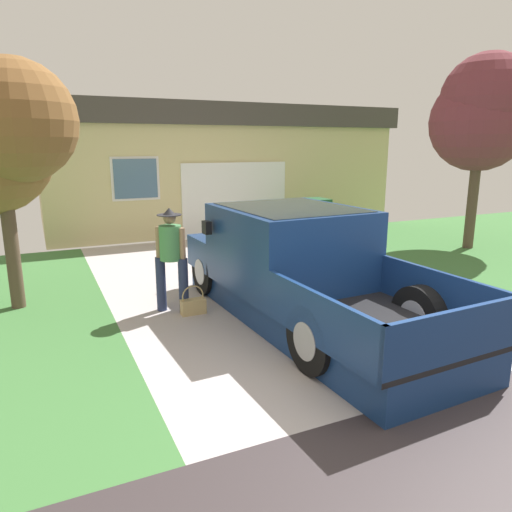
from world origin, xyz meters
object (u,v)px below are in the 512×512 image
Objects in this scene: pickup_truck at (294,267)px; neighbor_tree at (485,110)px; person_with_hat at (171,254)px; house_with_garage at (206,165)px; wheeled_trash_bin at (315,218)px; handbag at (193,305)px.

neighbor_tree reaches higher than pickup_truck.
person_with_hat is 8.58m from neighbor_tree.
neighbor_tree is (4.54, -7.15, 1.47)m from house_with_garage.
house_with_garage reaches higher than person_with_hat.
handbag is at bearing -138.97° from wheeled_trash_bin.
neighbor_tree is (6.46, 2.34, 2.58)m from pickup_truck.
wheeled_trash_bin reaches higher than handbag.
house_with_garage reaches higher than pickup_truck.
handbag is at bearing 153.60° from pickup_truck.
pickup_truck is 7.34m from neighbor_tree.
wheeled_trash_bin is at bearing -73.28° from house_with_garage.
handbag is 9.61m from house_with_garage.
pickup_truck is at bearing -160.10° from neighbor_tree.
handbag is 0.40× the size of wheeled_trash_bin.
person_with_hat reaches higher than wheeled_trash_bin.
neighbor_tree reaches higher than person_with_hat.
wheeled_trash_bin is at bearing 41.03° from handbag.
neighbor_tree is (8.10, 1.45, 2.40)m from person_with_hat.
person_with_hat is 6.31m from wheeled_trash_bin.
neighbor_tree is 4.12× the size of wheeled_trash_bin.
neighbor_tree reaches higher than handbag.
pickup_truck is 5.81m from wheeled_trash_bin.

